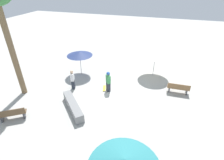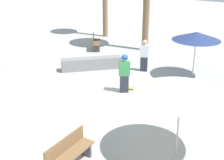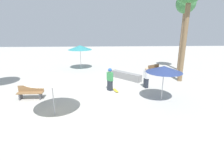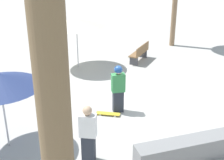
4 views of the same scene
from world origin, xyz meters
TOP-DOWN VIEW (x-y plane):
  - ground_plane at (0.00, 0.00)m, footprint 60.00×60.00m
  - skater_main at (0.71, -0.19)m, footprint 0.47×0.49m
  - skateboard at (1.10, -0.37)m, footprint 0.42×0.82m
  - concrete_ledge at (2.22, 2.62)m, footprint 2.47×2.50m
  - bench_near at (-4.40, -1.47)m, footprint 1.61×0.47m
  - shade_umbrella_cream at (-2.33, -3.71)m, footprint 2.61×2.61m
  - bystander_watching at (3.44, 0.28)m, footprint 0.37×0.49m

SIDE VIEW (x-z plane):
  - ground_plane at x=0.00m, z-range 0.00..0.00m
  - skateboard at x=1.10m, z-range 0.02..0.09m
  - concrete_ledge at x=2.22m, z-range 0.00..0.60m
  - bench_near at x=-4.40m, z-range 0.00..0.85m
  - bystander_watching at x=3.44m, z-range 0.00..1.58m
  - skater_main at x=0.71m, z-range 0.06..1.72m
  - shade_umbrella_cream at x=-2.33m, z-range 0.96..3.25m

